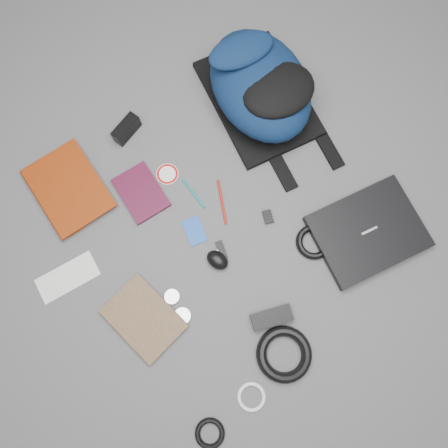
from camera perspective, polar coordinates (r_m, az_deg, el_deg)
ground at (r=1.48m, az=0.00°, el=-0.18°), size 4.00×4.00×0.00m
backpack at (r=1.57m, az=4.75°, el=17.63°), size 0.41×0.54×0.21m
laptop at (r=1.54m, az=18.26°, el=-0.96°), size 0.39×0.32×0.03m
textbook_red at (r=1.61m, az=-22.83°, el=2.15°), size 0.22×0.29×0.03m
comic_book at (r=1.47m, az=-12.96°, el=-14.38°), size 0.22×0.27×0.02m
envelope at (r=1.54m, az=-19.75°, el=-6.57°), size 0.21×0.11×0.00m
dvd_case at (r=1.53m, az=-10.79°, el=4.03°), size 0.14×0.19×0.01m
compact_camera at (r=1.60m, az=-12.63°, el=11.99°), size 0.12×0.07×0.06m
sticker_disc at (r=1.55m, az=-7.41°, el=6.49°), size 0.10×0.10×0.00m
pen_teal at (r=1.51m, az=-4.01°, el=4.03°), size 0.01×0.13×0.01m
pen_red at (r=1.50m, az=-0.27°, el=2.90°), size 0.07×0.15×0.01m
id_badge at (r=1.48m, az=-3.88°, el=-0.92°), size 0.08×0.10×0.00m
usb_black at (r=1.46m, az=-0.34°, el=-3.40°), size 0.04×0.07×0.01m
usb_silver at (r=1.46m, az=-0.65°, el=-4.39°), size 0.02×0.05×0.01m
key_fob at (r=1.49m, az=5.75°, el=0.94°), size 0.04×0.05×0.01m
mouse at (r=1.44m, az=-0.87°, el=-4.73°), size 0.08×0.09×0.04m
headphone_left at (r=1.45m, az=-5.44°, el=-11.86°), size 0.07×0.07×0.01m
headphone_right at (r=1.45m, az=-6.81°, el=-9.40°), size 0.05×0.05×0.01m
cable_coil at (r=1.49m, az=11.62°, el=-2.31°), size 0.12×0.12×0.02m
power_brick at (r=1.44m, az=6.23°, el=-12.03°), size 0.14×0.09×0.03m
power_cord_coil at (r=1.44m, az=7.85°, el=-16.49°), size 0.23×0.23×0.03m
earbud_coil at (r=1.47m, az=-1.86°, el=-25.67°), size 0.12×0.12×0.02m
white_cable_coil at (r=1.46m, az=3.61°, el=-21.62°), size 0.12×0.12×0.01m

